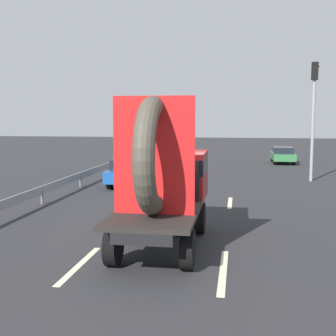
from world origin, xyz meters
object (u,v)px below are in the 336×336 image
Objects in this scene: oncoming_car at (283,154)px; traffic_light at (314,105)px; distant_sedan at (132,171)px; flatbed_truck at (165,179)px.

traffic_light is at bearing -86.29° from oncoming_car.
distant_sedan is 14.58m from oncoming_car.
flatbed_truck is 22.32m from oncoming_car.
flatbed_truck reaches higher than distant_sedan.
distant_sedan is (-3.27, 9.78, -1.02)m from flatbed_truck.
traffic_light is (8.99, 2.78, 3.26)m from distant_sedan.
flatbed_truck is 13.99m from traffic_light.
distant_sedan is at bearing -162.80° from traffic_light.
traffic_light is 1.72× the size of oncoming_car.
flatbed_truck is at bearing -114.49° from traffic_light.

